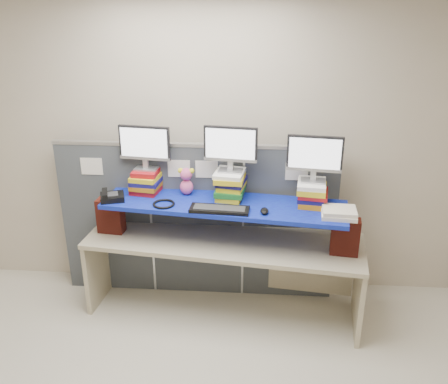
# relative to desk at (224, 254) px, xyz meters

# --- Properties ---
(room) EXTENTS (5.00, 4.00, 2.80)m
(room) POSITION_rel_desk_xyz_m (-0.28, -1.49, 0.81)
(room) COLOR beige
(room) RESTS_ON ground
(cubicle_partition) EXTENTS (2.60, 0.06, 1.53)m
(cubicle_partition) POSITION_rel_desk_xyz_m (-0.28, 0.29, 0.18)
(cubicle_partition) COLOR #3D4248
(cubicle_partition) RESTS_ON ground
(desk) EXTENTS (2.51, 1.00, 0.74)m
(desk) POSITION_rel_desk_xyz_m (0.00, 0.00, 0.00)
(desk) COLOR #B7AA8B
(desk) RESTS_ON ground
(brick_pier_left) EXTENTS (0.24, 0.15, 0.32)m
(brick_pier_left) POSITION_rel_desk_xyz_m (-1.03, 0.07, 0.31)
(brick_pier_left) COLOR maroon
(brick_pier_left) RESTS_ON desk
(brick_pier_right) EXTENTS (0.24, 0.15, 0.32)m
(brick_pier_right) POSITION_rel_desk_xyz_m (1.02, -0.17, 0.31)
(brick_pier_right) COLOR maroon
(brick_pier_right) RESTS_ON desk
(blue_board) EXTENTS (2.13, 0.77, 0.04)m
(blue_board) POSITION_rel_desk_xyz_m (0.00, 0.00, 0.48)
(blue_board) COLOR #0E0C97
(blue_board) RESTS_ON brick_pier_left
(book_stack_left) EXTENTS (0.29, 0.33, 0.21)m
(book_stack_left) POSITION_rel_desk_xyz_m (-0.71, 0.21, 0.61)
(book_stack_left) COLOR maroon
(book_stack_left) RESTS_ON blue_board
(book_stack_center) EXTENTS (0.29, 0.33, 0.25)m
(book_stack_center) POSITION_rel_desk_xyz_m (0.05, 0.12, 0.63)
(book_stack_center) COLOR gold
(book_stack_center) RESTS_ON blue_board
(book_stack_right) EXTENTS (0.29, 0.31, 0.21)m
(book_stack_right) POSITION_rel_desk_xyz_m (0.74, 0.03, 0.61)
(book_stack_right) COLOR #B76F11
(book_stack_right) RESTS_ON blue_board
(monitor_left) EXTENTS (0.46, 0.15, 0.40)m
(monitor_left) POSITION_rel_desk_xyz_m (-0.71, 0.20, 0.94)
(monitor_left) COLOR #A5A5AA
(monitor_left) RESTS_ON book_stack_left
(monitor_center) EXTENTS (0.46, 0.15, 0.40)m
(monitor_center) POSITION_rel_desk_xyz_m (0.05, 0.11, 0.97)
(monitor_center) COLOR #A5A5AA
(monitor_center) RESTS_ON book_stack_center
(monitor_right) EXTENTS (0.46, 0.15, 0.40)m
(monitor_right) POSITION_rel_desk_xyz_m (0.74, 0.03, 0.93)
(monitor_right) COLOR #A5A5AA
(monitor_right) RESTS_ON book_stack_right
(keyboard) EXTENTS (0.50, 0.20, 0.03)m
(keyboard) POSITION_rel_desk_xyz_m (-0.03, -0.17, 0.52)
(keyboard) COLOR black
(keyboard) RESTS_ON blue_board
(mouse) EXTENTS (0.08, 0.13, 0.04)m
(mouse) POSITION_rel_desk_xyz_m (0.35, -0.18, 0.52)
(mouse) COLOR black
(mouse) RESTS_ON blue_board
(desk_phone) EXTENTS (0.25, 0.23, 0.09)m
(desk_phone) POSITION_rel_desk_xyz_m (-0.98, -0.01, 0.53)
(desk_phone) COLOR black
(desk_phone) RESTS_ON blue_board
(headset) EXTENTS (0.21, 0.21, 0.02)m
(headset) POSITION_rel_desk_xyz_m (-0.51, -0.09, 0.51)
(headset) COLOR black
(headset) RESTS_ON blue_board
(plush_toy) EXTENTS (0.15, 0.11, 0.25)m
(plush_toy) POSITION_rel_desk_xyz_m (-0.34, 0.16, 0.63)
(plush_toy) COLOR #E15590
(plush_toy) RESTS_ON blue_board
(binder_stack) EXTENTS (0.29, 0.24, 0.07)m
(binder_stack) POSITION_rel_desk_xyz_m (0.95, -0.20, 0.54)
(binder_stack) COLOR #EFE5CB
(binder_stack) RESTS_ON blue_board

